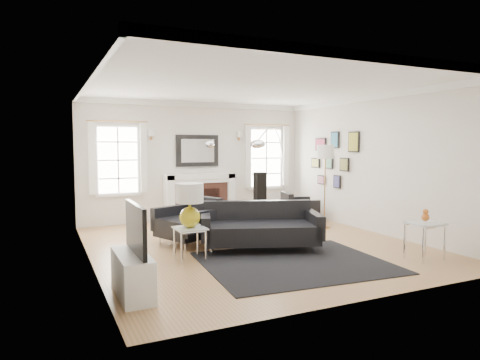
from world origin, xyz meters
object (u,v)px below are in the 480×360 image
armchair_right (298,208)px  coffee_table (221,222)px  arc_floor_lamp (272,169)px  fireplace (200,198)px  gourd_lamp (190,202)px  sofa (260,228)px  armchair_left (190,223)px

armchair_right → coffee_table: armchair_right is taller
armchair_right → coffee_table: (-2.41, -1.12, 0.02)m
arc_floor_lamp → fireplace: bearing=155.2°
armchair_right → gourd_lamp: gourd_lamp is taller
sofa → armchair_left: (-0.96, 0.89, 0.02)m
armchair_right → coffee_table: bearing=-155.2°
sofa → gourd_lamp: bearing=-171.2°
gourd_lamp → armchair_right: bearing=33.6°
sofa → arc_floor_lamp: (1.55, 2.37, 0.87)m
fireplace → coffee_table: bearing=-99.1°
coffee_table → gourd_lamp: 1.63m
sofa → gourd_lamp: (-1.32, -0.20, 0.55)m
armchair_left → arc_floor_lamp: size_ratio=0.56×
gourd_lamp → coffee_table: bearing=49.1°
coffee_table → fireplace: bearing=80.9°
fireplace → arc_floor_lamp: bearing=-24.8°
fireplace → armchair_right: bearing=-26.2°
armchair_right → coffee_table: 2.66m
fireplace → gourd_lamp: gourd_lamp is taller
arc_floor_lamp → coffee_table: bearing=-142.8°
armchair_right → coffee_table: size_ratio=1.22×
sofa → gourd_lamp: gourd_lamp is taller
gourd_lamp → sofa: bearing=8.8°
armchair_right → gourd_lamp: bearing=-146.4°
fireplace → coffee_table: size_ratio=2.12×
armchair_right → arc_floor_lamp: bearing=150.2°
armchair_right → gourd_lamp: 4.14m
fireplace → arc_floor_lamp: size_ratio=0.75×
sofa → armchair_right: size_ratio=2.25×
fireplace → sofa: fireplace is taller
fireplace → coffee_table: (-0.34, -2.13, -0.22)m
fireplace → arc_floor_lamp: (1.54, -0.71, 0.69)m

